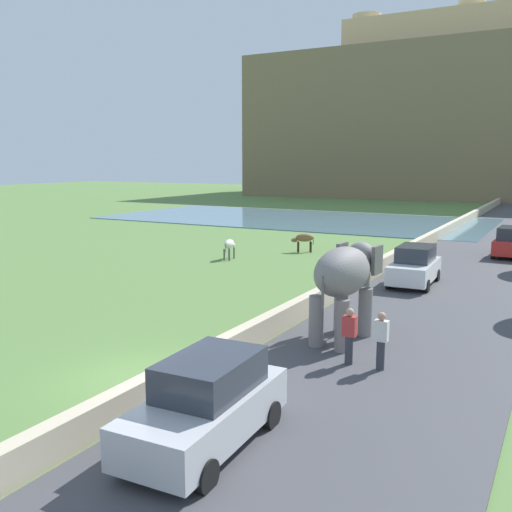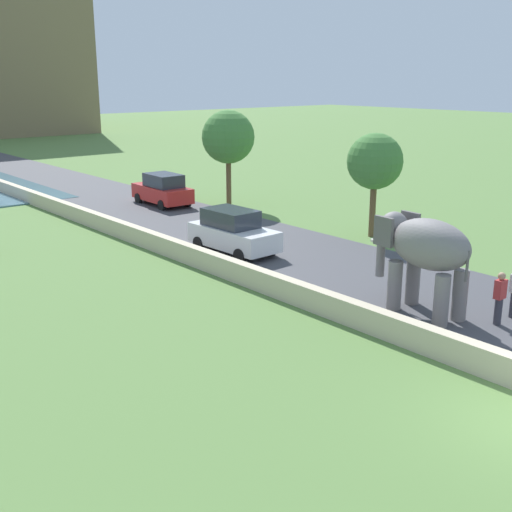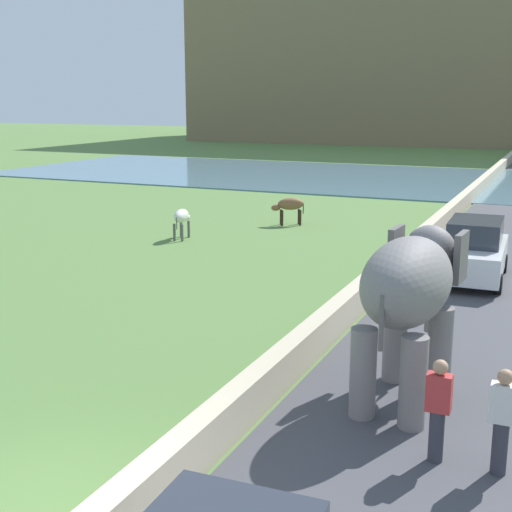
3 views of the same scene
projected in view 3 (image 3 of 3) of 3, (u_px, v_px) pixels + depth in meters
barrier_wall at (419, 241)px, 24.37m from camera, size 0.40×110.00×0.74m
lake at (263, 173)px, 49.33m from camera, size 36.00×18.00×0.08m
hill_distant at (474, 48)px, 83.96m from camera, size 64.00×28.00×22.09m
elephant at (410, 290)px, 12.01m from camera, size 1.59×3.51×2.99m
person_beside_elephant at (502, 421)px, 9.73m from camera, size 0.36×0.22×1.63m
person_trailing at (438, 409)px, 10.08m from camera, size 0.36×0.22×1.63m
car_white at (474, 251)px, 20.38m from camera, size 1.91×4.06×1.80m
cow_white at (182, 217)px, 26.47m from camera, size 0.64×1.42×1.15m
cow_brown at (289, 205)px, 29.35m from camera, size 1.36×1.01×1.15m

